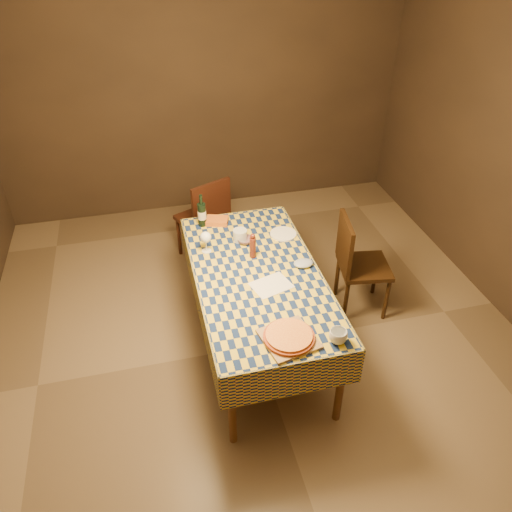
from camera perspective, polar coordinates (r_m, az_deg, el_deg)
The scene contains 16 objects.
room at distance 3.43m, azimuth 0.20°, elevation 5.61°, with size 5.00×5.10×2.70m.
dining_table at distance 3.80m, azimuth 0.18°, elevation -2.95°, with size 0.94×1.84×0.77m.
cutting_board at distance 3.24m, azimuth 3.77°, elevation -9.44°, with size 0.32×0.32×0.02m, color #987347.
pizza at distance 3.22m, azimuth 3.79°, elevation -9.12°, with size 0.43×0.43×0.03m.
pepper_mill at distance 3.87m, azimuth -0.38°, elevation 1.13°, with size 0.05×0.05×0.21m.
bowl at distance 4.08m, azimuth -1.24°, elevation 1.81°, with size 0.13×0.13×0.04m, color #674B56.
wine_glass at distance 3.94m, azimuth -5.78°, elevation 2.07°, with size 0.09×0.09×0.18m.
wine_bottle at distance 4.28m, azimuth -6.20°, elevation 4.79°, with size 0.09×0.09×0.29m.
deli_tub at distance 4.10m, azimuth -1.84°, elevation 2.40°, with size 0.12×0.12×0.10m, color silver.
takeout_container at distance 4.34m, azimuth -4.46°, elevation 4.04°, with size 0.19×0.13×0.05m, color #C36019.
white_plate at distance 4.20m, azimuth 3.13°, elevation 2.55°, with size 0.22×0.22×0.01m, color white.
tumbler at distance 3.24m, azimuth 9.37°, elevation -9.05°, with size 0.12×0.12×0.09m, color silver.
flour_patch at distance 3.65m, azimuth 1.75°, elevation -3.35°, with size 0.28×0.21×0.00m, color silver.
flour_bag at distance 3.84m, azimuth 5.44°, elevation -0.83°, with size 0.15×0.11×0.04m, color #96A5C0.
chair_far at distance 4.94m, azimuth -5.74°, elevation 4.55°, with size 0.56×0.56×0.93m.
chair_right at distance 4.39m, azimuth 11.35°, elevation -0.52°, with size 0.49×0.48×0.93m.
Camera 1 is at (-0.72, -2.87, 3.08)m, focal length 35.00 mm.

